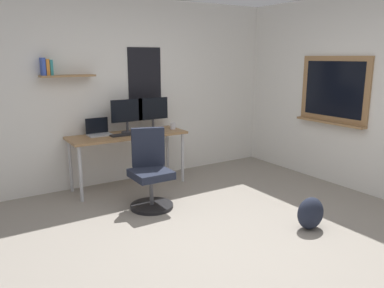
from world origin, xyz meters
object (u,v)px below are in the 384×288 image
at_px(office_chair, 150,174).
at_px(computer_mouse, 143,132).
at_px(desk, 128,139).
at_px(coffee_mug, 173,126).
at_px(backpack, 310,213).
at_px(monitor_secondary, 153,111).
at_px(laptop, 99,131).
at_px(keyboard, 124,135).
at_px(monitor_primary, 127,113).

xyz_separation_m(office_chair, computer_mouse, (0.27, 0.75, 0.36)).
relative_size(desk, office_chair, 1.69).
distance_m(coffee_mug, backpack, 2.40).
bearing_deg(monitor_secondary, laptop, 176.56).
xyz_separation_m(laptop, backpack, (1.43, -2.44, -0.63)).
bearing_deg(keyboard, backpack, -62.84).
relative_size(keyboard, coffee_mug, 4.02).
xyz_separation_m(monitor_secondary, computer_mouse, (-0.24, -0.16, -0.25)).
bearing_deg(computer_mouse, desk, 160.38).
bearing_deg(office_chair, coffee_mug, 45.86).
distance_m(monitor_secondary, keyboard, 0.61).
bearing_deg(backpack, monitor_secondary, 104.61).
distance_m(desk, laptop, 0.41).
distance_m(monitor_primary, backpack, 2.74).
relative_size(laptop, coffee_mug, 3.37).
relative_size(office_chair, keyboard, 2.57).
relative_size(desk, backpack, 4.63).
height_order(computer_mouse, coffee_mug, coffee_mug).
distance_m(office_chair, computer_mouse, 0.88).
xyz_separation_m(desk, backpack, (1.07, -2.31, -0.50)).
height_order(laptop, coffee_mug, laptop).
height_order(monitor_primary, monitor_secondary, same).
bearing_deg(computer_mouse, coffee_mug, 5.67).
bearing_deg(coffee_mug, office_chair, -134.14).
xyz_separation_m(monitor_secondary, coffee_mug, (0.26, -0.11, -0.22)).
xyz_separation_m(monitor_primary, monitor_secondary, (0.40, 0.00, 0.00)).
distance_m(desk, keyboard, 0.14).
distance_m(monitor_secondary, coffee_mug, 0.36).
relative_size(laptop, computer_mouse, 2.98).
relative_size(monitor_primary, coffee_mug, 5.04).
bearing_deg(monitor_secondary, coffee_mug, -23.25).
relative_size(monitor_primary, backpack, 1.34).
relative_size(monitor_primary, computer_mouse, 4.46).
height_order(laptop, monitor_primary, monitor_primary).
relative_size(office_chair, computer_mouse, 9.13).
bearing_deg(coffee_mug, monitor_primary, 170.39).
bearing_deg(coffee_mug, monitor_secondary, 156.75).
bearing_deg(computer_mouse, backpack, -68.80).
bearing_deg(keyboard, computer_mouse, 0.00).
relative_size(keyboard, backpack, 1.07).
distance_m(desk, office_chair, 0.87).
height_order(office_chair, backpack, office_chair).
relative_size(office_chair, coffee_mug, 10.33).
relative_size(office_chair, laptop, 3.06).
bearing_deg(backpack, coffee_mug, 99.04).
distance_m(laptop, backpack, 2.90).
relative_size(monitor_primary, keyboard, 1.25).
relative_size(monitor_secondary, backpack, 1.34).
bearing_deg(monitor_primary, backpack, -66.82).
height_order(desk, laptop, laptop).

